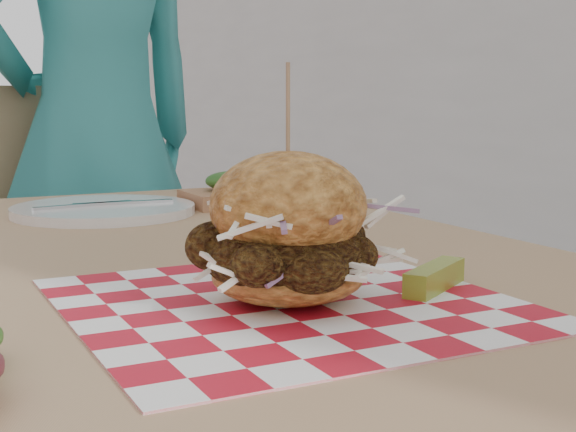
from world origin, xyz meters
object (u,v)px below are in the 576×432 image
(patio_chair, at_px, (20,262))
(sandwich, at_px, (288,237))
(patio_table, at_px, (178,320))
(diner, at_px, (96,135))

(patio_chair, xyz_separation_m, sandwich, (0.04, -1.28, 0.26))
(patio_chair, height_order, sandwich, sandwich)
(patio_table, xyz_separation_m, patio_chair, (-0.03, 1.02, -0.12))
(diner, bearing_deg, patio_table, 63.62)
(diner, height_order, patio_table, diner)
(sandwich, bearing_deg, patio_table, 92.20)
(patio_table, bearing_deg, diner, 81.42)
(patio_table, height_order, patio_chair, patio_chair)
(patio_table, bearing_deg, patio_chair, 91.57)
(diner, relative_size, patio_table, 1.40)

